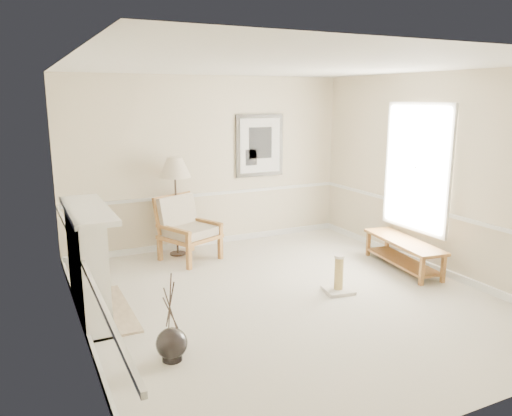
{
  "coord_description": "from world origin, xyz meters",
  "views": [
    {
      "loc": [
        -3.01,
        -5.25,
        2.54
      ],
      "look_at": [
        -0.11,
        0.7,
        1.07
      ],
      "focal_mm": 35.0,
      "sensor_mm": 36.0,
      "label": 1
    }
  ],
  "objects_px": {
    "bench": "(403,249)",
    "floor_lamp": "(175,170)",
    "scratching_post": "(339,281)",
    "floor_vase": "(172,344)",
    "armchair": "(185,225)"
  },
  "relations": [
    {
      "from": "floor_lamp",
      "to": "scratching_post",
      "type": "bearing_deg",
      "value": -60.34
    },
    {
      "from": "floor_vase",
      "to": "scratching_post",
      "type": "xyz_separation_m",
      "value": [
        2.51,
        0.74,
        -0.01
      ]
    },
    {
      "from": "floor_lamp",
      "to": "floor_vase",
      "type": "bearing_deg",
      "value": -108.26
    },
    {
      "from": "floor_lamp",
      "to": "bench",
      "type": "bearing_deg",
      "value": -36.84
    },
    {
      "from": "armchair",
      "to": "bench",
      "type": "height_order",
      "value": "armchair"
    },
    {
      "from": "armchair",
      "to": "scratching_post",
      "type": "xyz_separation_m",
      "value": [
        1.38,
        -2.27,
        -0.39
      ]
    },
    {
      "from": "floor_vase",
      "to": "floor_lamp",
      "type": "height_order",
      "value": "floor_lamp"
    },
    {
      "from": "bench",
      "to": "floor_lamp",
      "type": "bearing_deg",
      "value": 143.16
    },
    {
      "from": "bench",
      "to": "scratching_post",
      "type": "height_order",
      "value": "scratching_post"
    },
    {
      "from": "floor_lamp",
      "to": "scratching_post",
      "type": "height_order",
      "value": "floor_lamp"
    },
    {
      "from": "bench",
      "to": "scratching_post",
      "type": "xyz_separation_m",
      "value": [
        -1.43,
        -0.37,
        -0.13
      ]
    },
    {
      "from": "floor_vase",
      "to": "armchair",
      "type": "bearing_deg",
      "value": 69.46
    },
    {
      "from": "floor_vase",
      "to": "armchair",
      "type": "distance_m",
      "value": 3.24
    },
    {
      "from": "floor_lamp",
      "to": "scratching_post",
      "type": "relative_size",
      "value": 3.14
    },
    {
      "from": "floor_vase",
      "to": "floor_lamp",
      "type": "distance_m",
      "value": 3.64
    }
  ]
}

